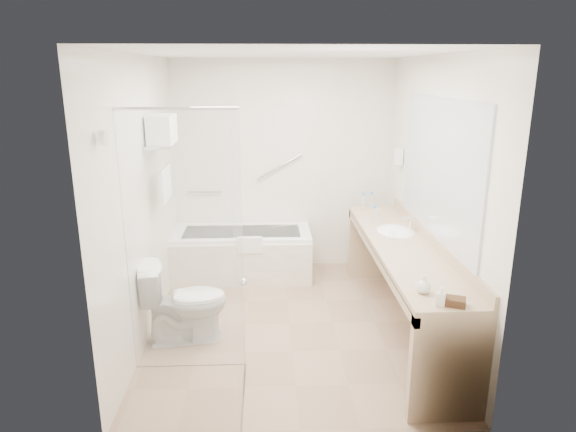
{
  "coord_description": "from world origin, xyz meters",
  "views": [
    {
      "loc": [
        -0.21,
        -4.49,
        2.37
      ],
      "look_at": [
        0.0,
        0.3,
        1.0
      ],
      "focal_mm": 32.0,
      "sensor_mm": 36.0,
      "label": 1
    }
  ],
  "objects_px": {
    "vanity_counter": "(402,266)",
    "water_bottle_left": "(363,202)",
    "toilet": "(185,302)",
    "bathtub": "(242,254)",
    "amenity_basket": "(453,301)"
  },
  "relations": [
    {
      "from": "bathtub",
      "to": "amenity_basket",
      "type": "distance_m",
      "value": 3.11
    },
    {
      "from": "water_bottle_left",
      "to": "vanity_counter",
      "type": "bearing_deg",
      "value": -82.97
    },
    {
      "from": "bathtub",
      "to": "toilet",
      "type": "bearing_deg",
      "value": -106.74
    },
    {
      "from": "bathtub",
      "to": "toilet",
      "type": "distance_m",
      "value": 1.57
    },
    {
      "from": "vanity_counter",
      "to": "water_bottle_left",
      "type": "bearing_deg",
      "value": 97.03
    },
    {
      "from": "amenity_basket",
      "to": "water_bottle_left",
      "type": "xyz_separation_m",
      "value": [
        -0.16,
        2.45,
        0.06
      ]
    },
    {
      "from": "vanity_counter",
      "to": "toilet",
      "type": "distance_m",
      "value": 2.0
    },
    {
      "from": "vanity_counter",
      "to": "water_bottle_left",
      "type": "height_order",
      "value": "water_bottle_left"
    },
    {
      "from": "vanity_counter",
      "to": "toilet",
      "type": "xyz_separation_m",
      "value": [
        -1.97,
        -0.11,
        -0.27
      ]
    },
    {
      "from": "toilet",
      "to": "amenity_basket",
      "type": "relative_size",
      "value": 4.75
    },
    {
      "from": "vanity_counter",
      "to": "water_bottle_left",
      "type": "relative_size",
      "value": 14.19
    },
    {
      "from": "vanity_counter",
      "to": "toilet",
      "type": "height_order",
      "value": "vanity_counter"
    },
    {
      "from": "vanity_counter",
      "to": "water_bottle_left",
      "type": "xyz_separation_m",
      "value": [
        -0.15,
        1.2,
        0.3
      ]
    },
    {
      "from": "bathtub",
      "to": "vanity_counter",
      "type": "bearing_deg",
      "value": -42.35
    },
    {
      "from": "water_bottle_left",
      "to": "toilet",
      "type": "bearing_deg",
      "value": -144.47
    }
  ]
}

